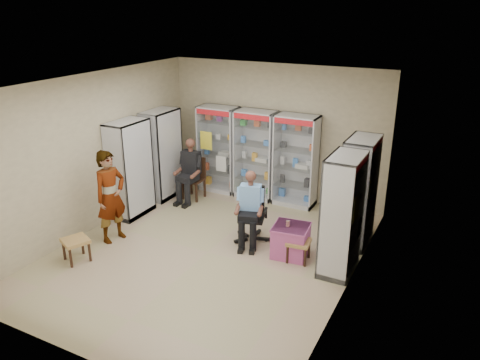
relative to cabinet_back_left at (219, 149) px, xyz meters
The scene contains 18 objects.
floor 3.18m from the cabinet_back_left, 64.54° to the right, with size 6.00×6.00×0.00m, color tan.
room_shell 3.18m from the cabinet_back_left, 64.54° to the right, with size 5.02×6.02×3.01m.
cabinet_back_left is the anchor object (origin of this frame).
cabinet_back_mid 0.95m from the cabinet_back_left, ahead, with size 0.90×0.50×2.00m, color #B1B4B9.
cabinet_back_right 1.90m from the cabinet_back_left, ahead, with size 0.90×0.50×2.00m, color #B5B8BD.
cabinet_right_far 3.71m from the cabinet_back_left, 17.75° to the right, with size 0.50×0.90×2.00m, color silver.
cabinet_right_near 4.18m from the cabinet_back_left, 32.28° to the right, with size 0.50×0.90×2.00m, color #A8ABAF.
cabinet_left_far 1.32m from the cabinet_back_left, 135.00° to the right, with size 0.50×0.90×2.00m, color #9FA0A6.
cabinet_left_near 2.23m from the cabinet_back_left, 114.61° to the right, with size 0.50×0.90×2.00m, color #A7ABAF.
wooden_chair 0.94m from the cabinet_back_left, 108.90° to the right, with size 0.42×0.42×0.94m, color #322313.
seated_customer 0.88m from the cabinet_back_left, 107.77° to the right, with size 0.44×0.60×1.34m, color black, non-canonical shape.
office_chair 2.70m from the cabinet_back_left, 47.36° to the right, with size 0.56×0.56×1.03m, color black.
seated_shopkeeper 2.71m from the cabinet_back_left, 48.08° to the right, with size 0.43×0.60×1.31m, color #608FBF, non-canonical shape.
pink_trunk 3.48m from the cabinet_back_left, 39.04° to the right, with size 0.59×0.57×0.57m, color #BB4A8B.
tea_glass 3.41m from the cabinet_back_left, 39.96° to the right, with size 0.07×0.07×0.10m, color #5B2D07.
woven_stool_a 3.72m from the cabinet_back_left, 38.50° to the right, with size 0.38×0.38×0.38m, color #9B7341.
woven_stool_b 4.11m from the cabinet_back_left, 98.05° to the right, with size 0.41×0.41×0.41m, color #A37845.
standing_man 3.14m from the cabinet_back_left, 99.50° to the right, with size 0.64×0.42×1.74m, color #9B9B9D.
Camera 1 is at (3.86, -6.29, 4.18)m, focal length 35.00 mm.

